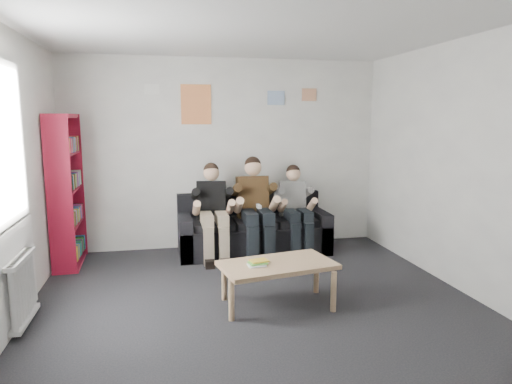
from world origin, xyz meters
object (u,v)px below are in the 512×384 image
(person_left, at_px, (213,212))
(person_middle, at_px, (256,208))
(sofa, at_px, (253,231))
(bookshelf, at_px, (67,191))
(person_right, at_px, (296,210))
(coffee_table, at_px, (277,268))

(person_left, relative_size, person_middle, 0.95)
(sofa, relative_size, bookshelf, 1.08)
(person_middle, height_order, person_right, person_middle)
(person_left, height_order, person_middle, person_middle)
(sofa, xyz_separation_m, coffee_table, (-0.13, -1.92, 0.10))
(coffee_table, distance_m, person_left, 1.80)
(person_right, bearing_deg, coffee_table, -102.57)
(sofa, height_order, person_left, person_left)
(sofa, bearing_deg, bookshelf, -177.88)
(coffee_table, distance_m, person_right, 1.88)
(person_left, bearing_deg, bookshelf, -173.91)
(sofa, distance_m, person_right, 0.69)
(person_middle, relative_size, person_right, 1.10)
(coffee_table, bearing_deg, person_right, 67.68)
(person_right, bearing_deg, person_middle, -169.52)
(person_left, distance_m, person_right, 1.15)
(bookshelf, bearing_deg, sofa, -0.02)
(sofa, distance_m, person_left, 0.70)
(coffee_table, relative_size, person_right, 0.91)
(coffee_table, bearing_deg, bookshelf, 141.20)
(sofa, relative_size, coffee_table, 1.86)
(person_middle, xyz_separation_m, person_right, (0.57, 0.01, -0.05))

